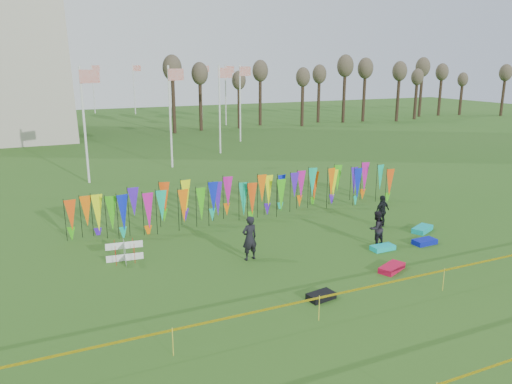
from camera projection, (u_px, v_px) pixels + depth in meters
name	position (u px, v px, depth m)	size (l,w,h in m)	color
ground	(334.00, 281.00, 19.37)	(160.00, 160.00, 0.00)	#295818
banner_row	(249.00, 193.00, 27.04)	(18.64, 0.64, 2.22)	black
caution_tape_near	(369.00, 288.00, 16.97)	(26.00, 0.02, 0.90)	#E5C604
caution_tape_far	(492.00, 368.00, 12.53)	(26.00, 0.02, 0.90)	#E5C604
tree_line	(356.00, 77.00, 69.38)	(53.92, 1.92, 7.84)	#392A1C
box_kite	(125.00, 251.00, 21.17)	(0.79, 0.79, 0.87)	red
person_left	(250.00, 238.00, 21.22)	(0.71, 0.52, 1.95)	black
person_mid	(376.00, 228.00, 22.90)	(0.81, 0.50, 1.66)	black
person_right	(382.00, 211.00, 25.55)	(0.98, 0.56, 1.67)	black
kite_bag_turquoise	(383.00, 248.00, 22.52)	(1.08, 0.54, 0.22)	#0DCAC5
kite_bag_blue	(425.00, 242.00, 23.25)	(1.11, 0.58, 0.23)	#0B19B6
kite_bag_red	(392.00, 268.00, 20.28)	(1.28, 0.58, 0.23)	red
kite_bag_black	(321.00, 296.00, 17.85)	(0.99, 0.57, 0.23)	black
kite_bag_teal	(422.00, 229.00, 24.99)	(1.29, 0.61, 0.25)	#0CB4B5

